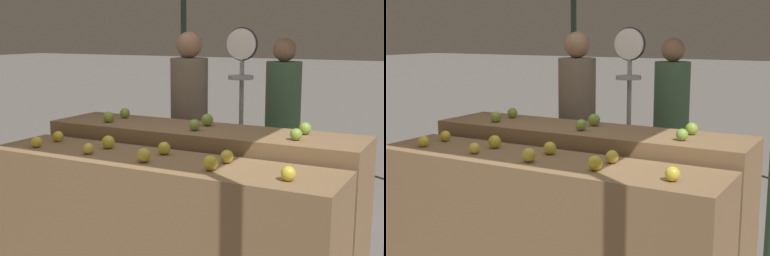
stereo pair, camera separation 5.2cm
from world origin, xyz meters
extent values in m
cylinder|color=#33513D|center=(-1.50, 3.02, 1.26)|extent=(0.07, 0.07, 2.53)
cube|color=olive|center=(0.00, 0.00, 0.43)|extent=(2.30, 0.55, 0.86)
cube|color=olive|center=(0.00, 0.60, 0.48)|extent=(2.30, 0.55, 0.96)
sphere|color=gold|center=(-0.87, -0.10, 0.90)|extent=(0.07, 0.07, 0.07)
sphere|color=yellow|center=(-0.43, -0.10, 0.90)|extent=(0.07, 0.07, 0.07)
sphere|color=gold|center=(-0.01, -0.11, 0.90)|extent=(0.08, 0.08, 0.08)
sphere|color=gold|center=(0.43, -0.10, 0.90)|extent=(0.09, 0.09, 0.09)
sphere|color=gold|center=(0.88, -0.10, 0.90)|extent=(0.08, 0.08, 0.08)
sphere|color=gold|center=(-0.87, 0.11, 0.90)|extent=(0.08, 0.08, 0.08)
sphere|color=gold|center=(-0.43, 0.10, 0.90)|extent=(0.09, 0.09, 0.09)
sphere|color=gold|center=(-0.01, 0.12, 0.90)|extent=(0.08, 0.08, 0.08)
sphere|color=yellow|center=(0.44, 0.10, 0.90)|extent=(0.08, 0.08, 0.08)
sphere|color=#84AD3D|center=(-0.72, 0.49, 1.00)|extent=(0.08, 0.08, 0.08)
sphere|color=#84AD3D|center=(0.01, 0.49, 1.00)|extent=(0.08, 0.08, 0.08)
sphere|color=#84AD3D|center=(0.73, 0.50, 0.99)|extent=(0.08, 0.08, 0.08)
sphere|color=#7AA338|center=(-0.73, 0.71, 1.00)|extent=(0.08, 0.08, 0.08)
sphere|color=#84AD3D|center=(0.00, 0.71, 1.00)|extent=(0.09, 0.09, 0.09)
sphere|color=#84AD3D|center=(0.72, 0.72, 1.00)|extent=(0.08, 0.08, 0.08)
cylinder|color=#99999E|center=(0.04, 1.23, 0.78)|extent=(0.04, 0.04, 1.55)
cylinder|color=black|center=(0.04, 1.22, 1.53)|extent=(0.26, 0.01, 0.26)
cylinder|color=silver|center=(0.04, 1.21, 1.53)|extent=(0.24, 0.02, 0.24)
cylinder|color=#99999E|center=(0.04, 1.21, 1.34)|extent=(0.01, 0.01, 0.14)
cylinder|color=#99999E|center=(0.04, 1.21, 1.27)|extent=(0.20, 0.20, 0.03)
cube|color=#2D2D38|center=(-0.40, 1.17, 0.38)|extent=(0.25, 0.18, 0.76)
cylinder|color=#756656|center=(-0.40, 1.17, 1.09)|extent=(0.36, 0.36, 0.66)
sphere|color=#936B51|center=(-0.40, 1.17, 1.52)|extent=(0.21, 0.21, 0.21)
cube|color=#2D2D38|center=(0.17, 1.87, 0.37)|extent=(0.27, 0.20, 0.73)
cylinder|color=#476B4C|center=(0.17, 1.87, 1.05)|extent=(0.39, 0.39, 0.64)
sphere|color=#936B51|center=(0.17, 1.87, 1.47)|extent=(0.21, 0.21, 0.21)
camera|label=1|loc=(1.71, -2.68, 1.62)|focal=50.00mm
camera|label=2|loc=(1.76, -2.66, 1.62)|focal=50.00mm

